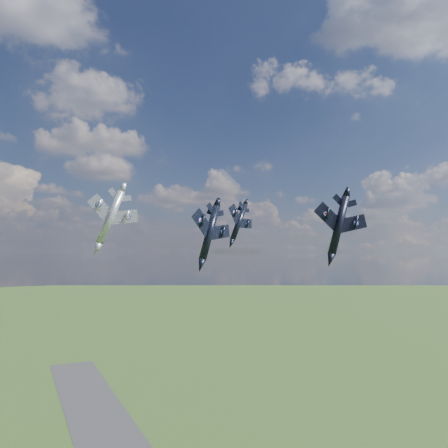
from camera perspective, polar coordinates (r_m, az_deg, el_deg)
name	(u,v)px	position (r m, az deg, el deg)	size (l,w,h in m)	color
jet_lead_navy	(210,232)	(85.50, -1.89, -1.12)	(11.10, 15.48, 3.20)	black
jet_right_navy	(339,225)	(85.18, 14.77, -0.15)	(11.19, 15.61, 3.23)	black
jet_high_navy	(239,222)	(114.10, 1.95, 0.25)	(10.60, 14.78, 3.06)	black
jet_left_silver	(111,217)	(90.45, -14.60, 0.88)	(11.19, 15.60, 3.23)	#A5A8B0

